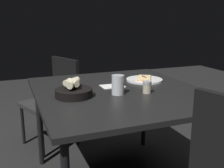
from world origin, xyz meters
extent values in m
cube|color=black|center=(0.00, 0.00, 0.73)|extent=(1.09, 1.20, 0.03)
cylinder|color=black|center=(-0.49, -0.54, 0.36)|extent=(0.04, 0.04, 0.72)
cylinder|color=black|center=(0.49, -0.54, 0.36)|extent=(0.04, 0.04, 0.72)
cylinder|color=white|center=(-0.29, -0.18, 0.75)|extent=(0.28, 0.28, 0.01)
cube|color=tan|center=(-0.29, -0.18, 0.76)|extent=(0.17, 0.20, 0.01)
cube|color=beige|center=(-0.29, -0.18, 0.77)|extent=(0.16, 0.18, 0.01)
sphere|color=brown|center=(-0.28, -0.18, 0.78)|extent=(0.02, 0.02, 0.02)
sphere|color=brown|center=(-0.28, -0.15, 0.78)|extent=(0.02, 0.02, 0.02)
sphere|color=brown|center=(-0.28, -0.20, 0.78)|extent=(0.02, 0.02, 0.02)
cylinder|color=black|center=(0.32, 0.05, 0.77)|extent=(0.23, 0.23, 0.05)
cylinder|color=beige|center=(0.32, 0.03, 0.83)|extent=(0.06, 0.11, 0.04)
cylinder|color=beige|center=(0.33, 0.06, 0.83)|extent=(0.10, 0.11, 0.04)
cylinder|color=beige|center=(0.33, 0.01, 0.84)|extent=(0.12, 0.10, 0.04)
cylinder|color=red|center=(0.37, 0.03, 0.77)|extent=(0.06, 0.06, 0.03)
cylinder|color=silver|center=(0.05, 0.09, 0.81)|extent=(0.08, 0.08, 0.12)
cylinder|color=#C48821|center=(0.05, 0.09, 0.78)|extent=(0.07, 0.07, 0.06)
cylinder|color=#BFB299|center=(-0.14, 0.14, 0.78)|extent=(0.05, 0.05, 0.06)
cylinder|color=maroon|center=(-0.14, 0.14, 0.76)|extent=(0.05, 0.05, 0.03)
cylinder|color=#B7B7BC|center=(-0.14, 0.14, 0.82)|extent=(0.06, 0.06, 0.01)
cube|color=white|center=(0.01, -0.10, 0.75)|extent=(0.16, 0.12, 0.00)
cube|color=#282828|center=(0.36, -0.89, 0.41)|extent=(0.57, 0.57, 0.04)
cube|color=black|center=(0.17, -0.96, 0.63)|extent=(0.19, 0.40, 0.41)
cylinder|color=black|center=(0.60, -0.99, 0.20)|extent=(0.03, 0.03, 0.39)
cylinder|color=black|center=(0.46, -0.64, 0.20)|extent=(0.03, 0.03, 0.39)
cylinder|color=black|center=(0.25, -1.13, 0.20)|extent=(0.03, 0.03, 0.39)
cylinder|color=black|center=(0.11, -0.78, 0.20)|extent=(0.03, 0.03, 0.39)
camera|label=1|loc=(0.68, 1.61, 1.22)|focal=43.02mm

